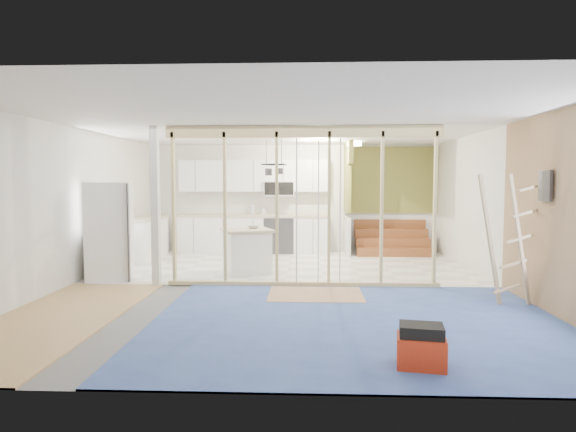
{
  "coord_description": "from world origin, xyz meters",
  "views": [
    {
      "loc": [
        0.38,
        -7.71,
        1.69
      ],
      "look_at": [
        0.04,
        0.6,
        1.11
      ],
      "focal_mm": 30.0,
      "sensor_mm": 36.0,
      "label": 1
    }
  ],
  "objects_px": {
    "toolbox": "(421,348)",
    "ladder": "(509,240)",
    "fridge": "(110,231)",
    "island": "(247,251)"
  },
  "relations": [
    {
      "from": "toolbox",
      "to": "ladder",
      "type": "relative_size",
      "value": 0.27
    },
    {
      "from": "fridge",
      "to": "island",
      "type": "distance_m",
      "value": 2.43
    },
    {
      "from": "fridge",
      "to": "island",
      "type": "xyz_separation_m",
      "value": [
        2.3,
        0.66,
        -0.43
      ]
    },
    {
      "from": "ladder",
      "to": "island",
      "type": "bearing_deg",
      "value": 130.6
    },
    {
      "from": "island",
      "to": "fridge",
      "type": "bearing_deg",
      "value": 174.81
    },
    {
      "from": "fridge",
      "to": "toolbox",
      "type": "height_order",
      "value": "fridge"
    },
    {
      "from": "fridge",
      "to": "ladder",
      "type": "relative_size",
      "value": 0.94
    },
    {
      "from": "island",
      "to": "ladder",
      "type": "xyz_separation_m",
      "value": [
        3.84,
        -2.26,
        0.5
      ]
    },
    {
      "from": "toolbox",
      "to": "ladder",
      "type": "height_order",
      "value": "ladder"
    },
    {
      "from": "fridge",
      "to": "ladder",
      "type": "bearing_deg",
      "value": -28.87
    }
  ]
}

